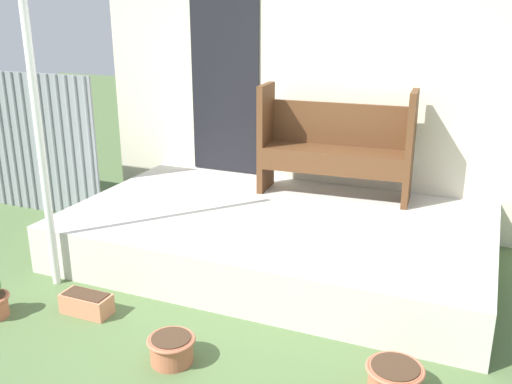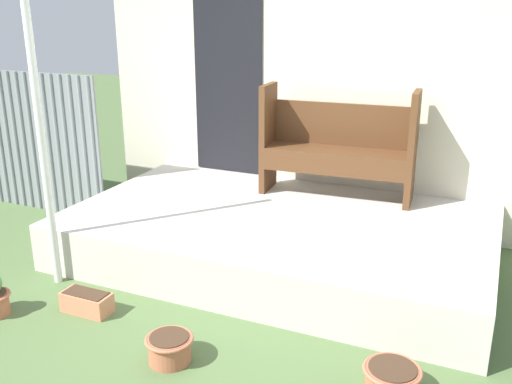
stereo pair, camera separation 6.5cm
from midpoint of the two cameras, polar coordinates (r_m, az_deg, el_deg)
name	(u,v)px [view 1 (the left image)]	position (r m, az deg, el deg)	size (l,w,h in m)	color
ground_plane	(230,317)	(4.41, -3.01, -12.34)	(24.00, 24.00, 0.00)	#516B3D
porch_slab	(276,237)	(5.23, 1.69, -4.49)	(3.74, 2.21, 0.43)	beige
house_wall	(313,99)	(5.98, 5.40, 9.23)	(4.94, 0.08, 2.60)	beige
support_post	(40,142)	(4.77, -21.16, 4.69)	(0.06, 0.06, 2.44)	white
bench	(336,142)	(5.59, 7.63, 4.97)	(1.49, 0.50, 1.07)	#54331C
flower_pot_middle	(172,348)	(3.91, -8.93, -15.16)	(0.32, 0.32, 0.18)	#B76647
flower_pot_right	(394,377)	(3.72, 13.17, -17.58)	(0.36, 0.36, 0.18)	#B76647
planter_box_rect	(87,303)	(4.60, -16.97, -10.61)	(0.39, 0.18, 0.16)	tan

